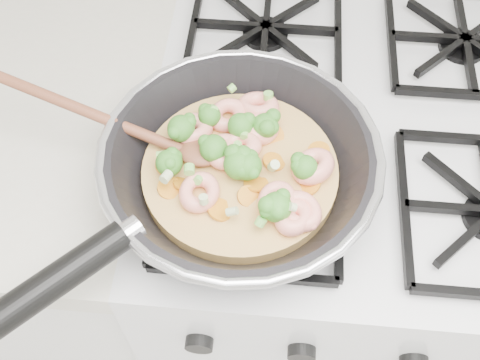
{
  "coord_description": "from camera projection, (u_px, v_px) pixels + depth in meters",
  "views": [
    {
      "loc": [
        -0.13,
        1.17,
        1.53
      ],
      "look_at": [
        -0.16,
        1.56,
        0.93
      ],
      "focal_mm": 43.49,
      "sensor_mm": 36.0,
      "label": 1
    }
  ],
  "objects": [
    {
      "name": "stove",
      "position": [
        326.0,
        256.0,
        1.18
      ],
      "size": [
        0.6,
        0.6,
        0.92
      ],
      "color": "silver",
      "rests_on": "ground"
    },
    {
      "name": "skillet",
      "position": [
        237.0,
        166.0,
        0.69
      ],
      "size": [
        0.49,
        0.42,
        0.11
      ],
      "rotation": [
        0.0,
        0.0,
        0.29
      ],
      "color": "black",
      "rests_on": "stove"
    }
  ]
}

